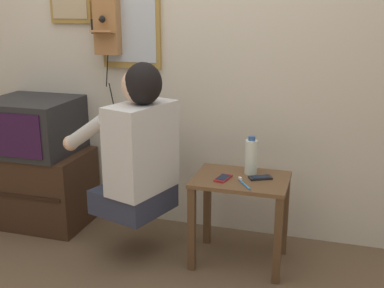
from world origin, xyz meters
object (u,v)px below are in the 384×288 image
at_px(wall_mirror, 130,5).
at_px(water_bottle, 251,156).
at_px(wall_phone_antique, 108,22).
at_px(toothbrush, 244,183).
at_px(television, 34,125).
at_px(person, 138,147).
at_px(cell_phone_spare, 260,178).
at_px(cell_phone_held, 223,178).

xyz_separation_m(wall_mirror, water_bottle, (0.83, -0.29, -0.81)).
xyz_separation_m(wall_phone_antique, wall_mirror, (0.14, 0.04, 0.10)).
bearing_deg(toothbrush, water_bottle, 55.26).
relative_size(wall_mirror, water_bottle, 3.57).
xyz_separation_m(television, water_bottle, (1.44, -0.07, -0.06)).
relative_size(person, television, 1.59).
relative_size(person, wall_mirror, 1.11).
distance_m(person, cell_phone_spare, 0.70).
bearing_deg(wall_phone_antique, wall_mirror, 16.69).
xyz_separation_m(wall_mirror, cell_phone_held, (0.70, -0.42, -0.91)).
distance_m(wall_phone_antique, cell_phone_held, 1.22).
height_order(television, wall_mirror, wall_mirror).
bearing_deg(cell_phone_held, cell_phone_spare, 29.74).
relative_size(wall_mirror, toothbrush, 5.84).
xyz_separation_m(wall_mirror, toothbrush, (0.82, -0.47, -0.91)).
height_order(cell_phone_spare, water_bottle, water_bottle).
distance_m(person, wall_phone_antique, 0.87).
height_order(wall_phone_antique, cell_phone_held, wall_phone_antique).
bearing_deg(television, toothbrush, -9.69).
bearing_deg(television, cell_phone_held, -8.61).
xyz_separation_m(cell_phone_spare, toothbrush, (-0.07, -0.11, 0.00)).
distance_m(person, television, 0.88).
bearing_deg(wall_phone_antique, water_bottle, -14.41).
height_order(cell_phone_spare, toothbrush, toothbrush).
bearing_deg(wall_phone_antique, toothbrush, -24.00).
xyz_separation_m(person, cell_phone_spare, (0.67, 0.13, -0.16)).
distance_m(person, water_bottle, 0.64).
bearing_deg(wall_mirror, cell_phone_held, -31.08).
height_order(television, toothbrush, television).
relative_size(television, wall_phone_antique, 0.67).
relative_size(wall_mirror, cell_phone_spare, 5.63).
bearing_deg(wall_phone_antique, cell_phone_held, -24.47).
distance_m(person, wall_mirror, 0.92).
height_order(wall_phone_antique, cell_phone_spare, wall_phone_antique).
relative_size(person, wall_phone_antique, 1.06).
distance_m(person, toothbrush, 0.62).
relative_size(cell_phone_held, toothbrush, 1.00).
bearing_deg(person, toothbrush, -70.56).
relative_size(person, toothbrush, 6.45).
bearing_deg(cell_phone_spare, wall_mirror, -139.30).
xyz_separation_m(television, cell_phone_held, (1.32, -0.20, -0.15)).
bearing_deg(wall_mirror, person, -64.89).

